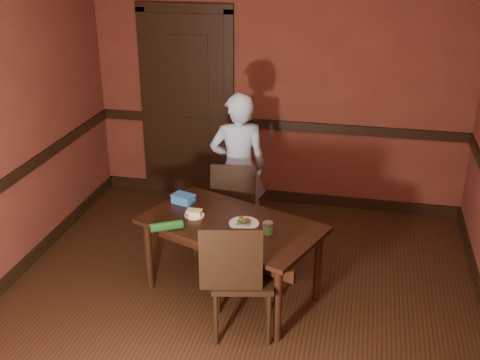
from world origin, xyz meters
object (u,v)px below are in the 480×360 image
at_px(person, 238,168).
at_px(sauce_jar, 268,228).
at_px(sandwich_plate, 244,223).
at_px(cheese_saucer, 194,213).
at_px(food_tub, 183,199).
at_px(chair_far, 227,218).
at_px(chair_near, 243,275).
at_px(dining_table, 232,259).

height_order(person, sauce_jar, person).
height_order(sandwich_plate, cheese_saucer, sandwich_plate).
distance_m(sandwich_plate, food_tub, 0.66).
height_order(person, cheese_saucer, person).
bearing_deg(sandwich_plate, food_tub, 154.32).
bearing_deg(sauce_jar, chair_far, 127.81).
height_order(chair_far, sauce_jar, chair_far).
distance_m(person, food_tub, 0.79).
distance_m(chair_far, sandwich_plate, 0.63).
distance_m(chair_far, food_tub, 0.48).
bearing_deg(person, sandwich_plate, 86.56).
distance_m(chair_near, sauce_jar, 0.43).
xyz_separation_m(sauce_jar, food_tub, (-0.81, 0.39, -0.01)).
bearing_deg(food_tub, sandwich_plate, -6.67).
distance_m(person, sauce_jar, 1.21).
relative_size(chair_near, food_tub, 4.45).
relative_size(person, sauce_jar, 15.32).
height_order(chair_near, sandwich_plate, chair_near).
height_order(cheese_saucer, food_tub, food_tub).
xyz_separation_m(dining_table, cheese_saucer, (-0.33, 0.06, 0.36)).
relative_size(dining_table, cheese_saucer, 8.58).
bearing_deg(person, chair_far, 71.84).
bearing_deg(chair_far, dining_table, -77.22).
relative_size(chair_near, cheese_saucer, 5.81).
xyz_separation_m(sandwich_plate, sauce_jar, (0.21, -0.10, 0.03)).
height_order(chair_near, sauce_jar, chair_near).
xyz_separation_m(chair_far, person, (-0.00, 0.49, 0.30)).
bearing_deg(food_tub, chair_far, 53.12).
xyz_separation_m(dining_table, person, (-0.16, 0.99, 0.41)).
height_order(person, food_tub, person).
relative_size(sauce_jar, food_tub, 0.44).
distance_m(sandwich_plate, sauce_jar, 0.24).
bearing_deg(food_tub, sauce_jar, -6.76).
xyz_separation_m(person, sandwich_plate, (0.27, -1.00, -0.05)).
bearing_deg(dining_table, sauce_jar, 1.90).
height_order(sauce_jar, food_tub, sauce_jar).
distance_m(dining_table, cheese_saucer, 0.49).
height_order(person, sandwich_plate, person).
bearing_deg(dining_table, sandwich_plate, 15.85).
height_order(dining_table, food_tub, food_tub).
xyz_separation_m(chair_far, sandwich_plate, (0.27, -0.51, 0.24)).
bearing_deg(sauce_jar, person, 113.45).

